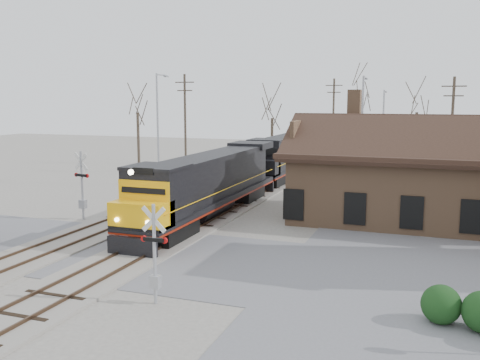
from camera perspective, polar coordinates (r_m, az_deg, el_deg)
The scene contains 20 objects.
ground at distance 26.09m, azimuth -10.74°, elevation -7.79°, with size 140.00×140.00×0.00m, color #A09B90.
road at distance 26.09m, azimuth -10.74°, elevation -7.76°, with size 60.00×9.00×0.03m, color slate.
track_main at distance 39.34m, azimuth 0.47°, elevation -1.97°, with size 3.40×90.00×0.24m.
track_siding at distance 41.04m, azimuth -5.46°, elevation -1.56°, with size 3.40×90.00×0.24m.
depot at distance 33.81m, azimuth 18.20°, elevation -0.13°, with size 15.20×9.31×7.90m.
locomotive_lead at distance 32.63m, azimuth -3.61°, elevation -0.48°, with size 2.75×18.44×4.09m.
locomotive_trailing at distance 50.19m, azimuth 4.99°, elevation 2.71°, with size 2.75×18.44×3.87m.
crossbuck_near at distance 19.47m, azimuth -9.09°, elevation -8.10°, with size 1.04×0.27×3.66m.
crossbuck_far at distance 33.91m, azimuth -16.48°, elevation -0.79°, with size 1.19×0.33×4.20m.
hedge_a at distance 19.13m, azimuth 20.66°, elevation -12.32°, with size 1.30×1.30×1.30m, color #113313.
streetlight_a at distance 45.99m, azimuth -8.69°, elevation 5.99°, with size 0.25×2.04×9.43m.
streetlight_b at distance 45.14m, azimuth 12.90°, elevation 5.65°, with size 0.25×2.04×9.16m.
streetlight_c at distance 56.61m, azimuth 15.02°, elevation 5.64°, with size 0.25×2.04×8.21m.
utility_pole_a at distance 53.45m, azimuth -5.87°, elevation 6.22°, with size 2.00×0.24×9.72m.
utility_pole_b at distance 64.58m, azimuth 9.92°, elevation 6.53°, with size 2.00×0.24×9.68m.
utility_pole_c at distance 48.91m, azimuth 21.64°, elevation 5.10°, with size 2.00×0.24×9.17m.
tree_a at distance 61.50m, azimuth -10.90°, elevation 7.97°, with size 3.87×3.87×9.49m.
tree_b at distance 61.62m, azimuth 3.46°, elevation 7.37°, with size 3.42×3.42×8.38m.
tree_c at distance 70.67m, azimuth 12.86°, elevation 9.79°, with size 5.14×5.14×12.60m.
tree_d at distance 63.73m, azimuth 18.38°, elevation 7.73°, with size 3.89×3.89×9.52m.
Camera 1 is at (12.95, -21.43, 7.32)m, focal length 40.00 mm.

